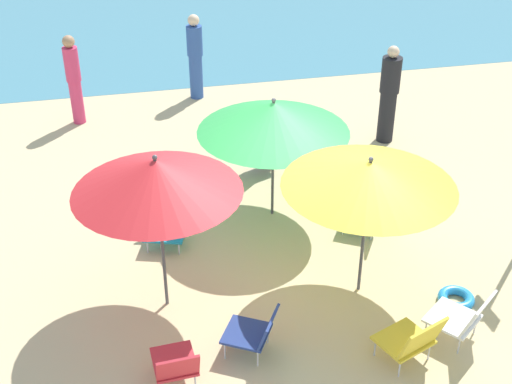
% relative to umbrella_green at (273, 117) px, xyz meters
% --- Properties ---
extents(ground_plane, '(40.00, 40.00, 0.00)m').
position_rel_umbrella_green_xyz_m(ground_plane, '(-0.12, -1.24, -1.54)').
color(ground_plane, '#D3BC8C').
extents(umbrella_green, '(2.08, 2.08, 1.82)m').
position_rel_umbrella_green_xyz_m(umbrella_green, '(0.00, 0.00, 0.00)').
color(umbrella_green, '#4C4C51').
rests_on(umbrella_green, ground_plane).
extents(umbrella_yellow, '(2.01, 2.01, 1.87)m').
position_rel_umbrella_green_xyz_m(umbrella_yellow, '(0.66, -1.89, 0.11)').
color(umbrella_yellow, '#4C4C51').
rests_on(umbrella_yellow, ground_plane).
extents(umbrella_red, '(1.89, 1.89, 2.05)m').
position_rel_umbrella_green_xyz_m(umbrella_red, '(-1.69, -1.67, 0.25)').
color(umbrella_red, '#4C4C51').
rests_on(umbrella_red, ground_plane).
extents(beach_chair_a, '(0.71, 0.68, 0.57)m').
position_rel_umbrella_green_xyz_m(beach_chair_a, '(-0.82, -2.70, -1.23)').
color(beach_chair_a, navy).
rests_on(beach_chair_a, ground_plane).
extents(beach_chair_b, '(0.76, 0.73, 0.62)m').
position_rel_umbrella_green_xyz_m(beach_chair_b, '(1.21, -0.71, -1.24)').
color(beach_chair_b, teal).
rests_on(beach_chair_b, ground_plane).
extents(beach_chair_c, '(0.73, 0.74, 0.69)m').
position_rel_umbrella_green_xyz_m(beach_chair_c, '(0.78, -3.22, -1.19)').
color(beach_chair_c, gold).
rests_on(beach_chair_c, ground_plane).
extents(beach_chair_d, '(0.48, 0.63, 0.60)m').
position_rel_umbrella_green_xyz_m(beach_chair_d, '(-1.72, -3.02, -1.22)').
color(beach_chair_d, red).
rests_on(beach_chair_d, ground_plane).
extents(beach_chair_e, '(0.78, 0.79, 0.68)m').
position_rel_umbrella_green_xyz_m(beach_chair_e, '(1.49, -2.99, -1.19)').
color(beach_chair_e, white).
rests_on(beach_chair_e, ground_plane).
extents(beach_chair_f, '(0.68, 0.73, 0.56)m').
position_rel_umbrella_green_xyz_m(beach_chair_f, '(-1.55, -0.35, -1.26)').
color(beach_chair_f, teal).
rests_on(beach_chair_f, ground_plane).
extents(person_a, '(0.30, 0.30, 1.64)m').
position_rel_umbrella_green_xyz_m(person_a, '(-0.50, 4.33, -0.70)').
color(person_a, '#2D519E').
rests_on(person_a, ground_plane).
extents(person_b, '(0.58, 0.48, 0.98)m').
position_rel_umbrella_green_xyz_m(person_b, '(0.02, 1.19, -1.05)').
color(person_b, '#2D519E').
rests_on(person_b, ground_plane).
extents(person_c, '(0.26, 0.26, 1.63)m').
position_rel_umbrella_green_xyz_m(person_c, '(-2.74, 3.67, -0.70)').
color(person_c, '#DB3866').
rests_on(person_c, ground_plane).
extents(person_d, '(0.33, 0.33, 1.70)m').
position_rel_umbrella_green_xyz_m(person_d, '(2.42, 1.85, -0.69)').
color(person_d, black).
rests_on(person_d, ground_plane).
extents(swim_ring, '(0.44, 0.44, 0.12)m').
position_rel_umbrella_green_xyz_m(swim_ring, '(1.74, -2.38, -1.48)').
color(swim_ring, '#238CD8').
rests_on(swim_ring, ground_plane).
extents(beach_bag, '(0.31, 0.35, 0.32)m').
position_rel_umbrella_green_xyz_m(beach_bag, '(1.55, -0.37, -1.38)').
color(beach_bag, silver).
rests_on(beach_bag, ground_plane).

